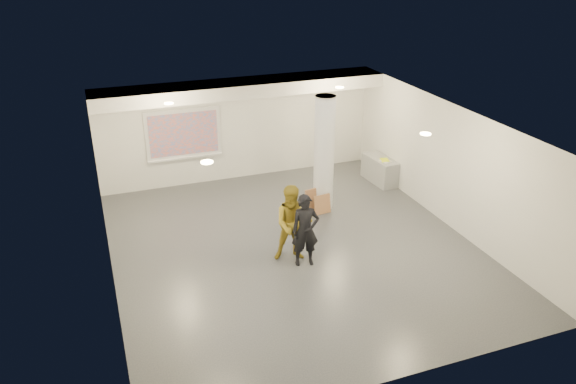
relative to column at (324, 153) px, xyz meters
name	(u,v)px	position (x,y,z in m)	size (l,w,h in m)	color
floor	(294,248)	(-1.50, -1.80, -1.50)	(8.00, 9.00, 0.01)	#36393E
ceiling	(295,123)	(-1.50, -1.80, 1.50)	(8.00, 9.00, 0.01)	silver
wall_back	(239,129)	(-1.50, 2.70, 0.00)	(8.00, 0.01, 3.00)	silver
wall_front	(401,303)	(-1.50, -6.30, 0.00)	(8.00, 0.01, 3.00)	silver
wall_left	(104,218)	(-5.50, -1.80, 0.00)	(0.01, 9.00, 3.00)	silver
wall_right	(449,165)	(2.50, -1.80, 0.00)	(0.01, 9.00, 3.00)	silver
soffit_band	(242,88)	(-1.50, 2.15, 1.32)	(8.00, 1.10, 0.36)	silver
downlight_nw	(169,103)	(-3.70, 0.70, 1.48)	(0.22, 0.22, 0.02)	#FFE394
downlight_ne	(340,87)	(0.70, 0.70, 1.48)	(0.22, 0.22, 0.02)	#FFE394
downlight_sw	(207,162)	(-3.70, -3.30, 1.48)	(0.22, 0.22, 0.02)	#FFE394
downlight_se	(426,134)	(0.70, -3.30, 1.48)	(0.22, 0.22, 0.02)	#FFE394
column	(324,153)	(0.00, 0.00, 0.00)	(0.52, 0.52, 3.00)	silver
projection_screen	(183,134)	(-3.10, 2.65, 0.03)	(2.10, 0.13, 1.42)	white
credenza	(380,170)	(2.22, 0.94, -1.13)	(0.53, 1.26, 0.74)	gray
papers_stack	(385,161)	(2.21, 0.67, -0.76)	(0.24, 0.31, 0.02)	silver
postit_pad	(385,160)	(2.22, 0.72, -0.75)	(0.22, 0.30, 0.03)	#E0F812
cardboard_back	(314,199)	(-0.29, -0.11, -1.20)	(0.55, 0.05, 0.60)	#986740
cardboard_front	(322,204)	(-0.18, -0.38, -1.25)	(0.46, 0.05, 0.51)	#986740
woman	(305,230)	(-1.51, -2.49, -0.68)	(0.59, 0.39, 1.63)	black
man	(293,223)	(-1.67, -2.20, -0.63)	(0.85, 0.66, 1.75)	olive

